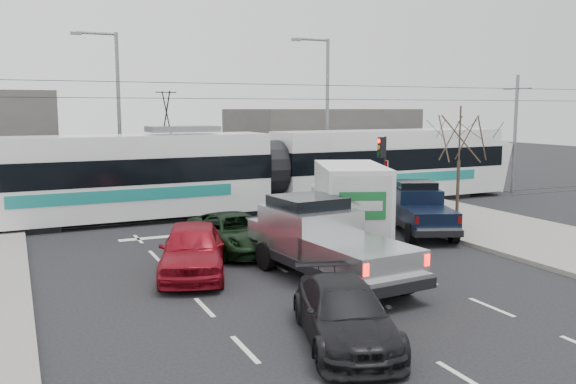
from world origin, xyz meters
name	(u,v)px	position (x,y,z in m)	size (l,w,h in m)	color
ground	(324,261)	(0.00, 0.00, 0.00)	(120.00, 120.00, 0.00)	black
sidewalk_right	(527,236)	(9.00, 0.00, 0.07)	(6.00, 60.00, 0.15)	gray
rails	(228,214)	(0.00, 10.00, 0.01)	(60.00, 1.60, 0.03)	#33302D
building_right	(318,142)	(12.00, 24.00, 2.50)	(12.00, 10.00, 5.00)	#615C58
bare_tree	(460,139)	(7.60, 2.50, 3.79)	(2.40, 2.40, 5.00)	#47382B
traffic_signal	(383,158)	(6.47, 6.50, 2.74)	(0.44, 0.44, 3.60)	black
street_lamp_near	(324,107)	(7.31, 14.00, 5.11)	(2.38, 0.25, 9.00)	slate
street_lamp_far	(115,107)	(-4.19, 16.00, 5.11)	(2.38, 0.25, 9.00)	slate
catenary	(226,133)	(0.00, 10.00, 3.88)	(60.00, 0.20, 7.00)	black
tram	(269,169)	(2.26, 10.26, 2.05)	(28.33, 3.92, 5.77)	white
silver_pickup	(322,239)	(-0.98, -1.79, 1.18)	(2.87, 6.71, 2.37)	black
box_truck	(349,207)	(1.62, 1.20, 1.53)	(4.17, 6.56, 3.10)	black
navy_pickup	(419,209)	(5.61, 2.43, 1.02)	(3.40, 5.22, 2.07)	black
green_car	(235,233)	(-2.23, 2.57, 0.67)	(2.22, 4.81, 1.34)	black
red_car	(192,249)	(-4.44, 0.12, 0.81)	(1.90, 4.73, 1.61)	maroon
dark_car	(345,314)	(-2.89, -6.51, 0.65)	(1.82, 4.48, 1.30)	black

